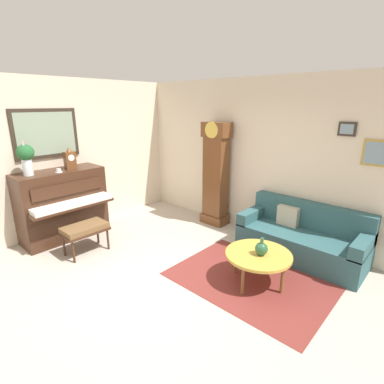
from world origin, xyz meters
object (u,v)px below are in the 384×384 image
object	(u,v)px
couch	(302,238)
mantel_clock	(70,159)
grandfather_clock	(216,177)
flower_vase	(26,156)
coffee_table	(258,255)
piano	(63,204)
piano_bench	(85,229)
green_jug	(261,249)
teacup	(59,171)

from	to	relation	value
couch	mantel_clock	xyz separation A→B (m)	(-3.45, -1.99, 1.10)
grandfather_clock	flower_vase	size ratio (longest dim) A/B	3.50
coffee_table	piano	bearing A→B (deg)	-161.85
piano_bench	green_jug	world-z (taller)	green_jug
grandfather_clock	green_jug	bearing A→B (deg)	-35.77
grandfather_clock	flower_vase	xyz separation A→B (m)	(-1.58, -2.83, 0.59)
piano	grandfather_clock	world-z (taller)	grandfather_clock
coffee_table	flower_vase	size ratio (longest dim) A/B	1.52
teacup	grandfather_clock	bearing A→B (deg)	58.84
grandfather_clock	flower_vase	world-z (taller)	grandfather_clock
coffee_table	couch	bearing A→B (deg)	83.49
couch	mantel_clock	size ratio (longest dim) A/B	5.00
piano_bench	mantel_clock	bearing A→B (deg)	161.70
couch	teacup	xyz separation A→B (m)	(-3.32, -2.26, 0.95)
couch	flower_vase	distance (m)	4.55
green_jug	flower_vase	bearing A→B (deg)	-155.18
couch	flower_vase	xyz separation A→B (m)	(-3.45, -2.69, 1.24)
couch	piano_bench	bearing A→B (deg)	-139.23
piano_bench	flower_vase	distance (m)	1.48
grandfather_clock	teacup	distance (m)	2.83
coffee_table	mantel_clock	distance (m)	3.57
teacup	mantel_clock	bearing A→B (deg)	114.87
piano_bench	mantel_clock	xyz separation A→B (m)	(-0.82, 0.27, 1.01)
flower_vase	teacup	bearing A→B (deg)	73.41
teacup	green_jug	distance (m)	3.50
flower_vase	green_jug	size ratio (longest dim) A/B	2.42
mantel_clock	green_jug	size ratio (longest dim) A/B	1.58
piano_bench	coffee_table	world-z (taller)	piano_bench
green_jug	grandfather_clock	bearing A→B (deg)	144.23
piano_bench	coffee_table	bearing A→B (deg)	24.53
coffee_table	teacup	xyz separation A→B (m)	(-3.19, -1.14, 0.86)
piano_bench	green_jug	distance (m)	2.78
couch	piano	bearing A→B (deg)	-147.32
grandfather_clock	piano_bench	bearing A→B (deg)	-107.55
green_jug	piano_bench	bearing A→B (deg)	-156.04
piano_bench	couch	xyz separation A→B (m)	(2.63, 2.26, -0.09)
piano	piano_bench	bearing A→B (deg)	-3.55
piano	mantel_clock	world-z (taller)	mantel_clock
couch	coffee_table	size ratio (longest dim) A/B	2.16
piano	mantel_clock	distance (m)	0.82
grandfather_clock	green_jug	world-z (taller)	grandfather_clock
couch	coffee_table	bearing A→B (deg)	-96.51
grandfather_clock	coffee_table	xyz separation A→B (m)	(1.74, -1.27, -0.56)
piano	teacup	xyz separation A→B (m)	(0.13, -0.05, 0.64)
grandfather_clock	couch	xyz separation A→B (m)	(1.86, -0.14, -0.65)
grandfather_clock	flower_vase	distance (m)	3.30
flower_vase	grandfather_clock	bearing A→B (deg)	60.81
green_jug	coffee_table	bearing A→B (deg)	164.70
coffee_table	flower_vase	world-z (taller)	flower_vase
flower_vase	teacup	distance (m)	0.53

